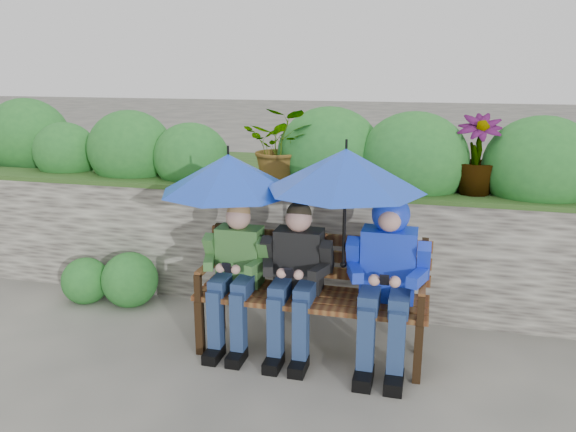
% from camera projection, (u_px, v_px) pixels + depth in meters
% --- Properties ---
extents(ground, '(60.00, 60.00, 0.00)m').
position_uv_depth(ground, '(285.00, 340.00, 4.26)').
color(ground, '#51514C').
rests_on(ground, ground).
extents(garden_backdrop, '(8.00, 2.86, 1.73)m').
position_uv_depth(garden_backdrop, '(318.00, 211.00, 5.63)').
color(garden_backdrop, '#4A4540').
rests_on(garden_backdrop, ground).
extents(park_bench, '(1.63, 0.48, 0.86)m').
position_uv_depth(park_bench, '(313.00, 286.00, 4.01)').
color(park_bench, black).
rests_on(park_bench, ground).
extents(boy_left, '(0.48, 0.56, 1.08)m').
position_uv_depth(boy_left, '(236.00, 268.00, 4.05)').
color(boy_left, '#2B5F2B').
rests_on(boy_left, ground).
extents(boy_middle, '(0.50, 0.58, 1.10)m').
position_uv_depth(boy_middle, '(296.00, 272.00, 3.94)').
color(boy_middle, black).
rests_on(boy_middle, ground).
extents(boy_right, '(0.56, 0.67, 1.18)m').
position_uv_depth(boy_right, '(387.00, 270.00, 3.77)').
color(boy_right, '#103AC2').
rests_on(boy_right, ground).
extents(umbrella_left, '(0.99, 0.99, 0.82)m').
position_uv_depth(umbrella_left, '(229.00, 173.00, 3.94)').
color(umbrella_left, blue).
rests_on(umbrella_left, ground).
extents(umbrella_right, '(1.06, 1.06, 0.88)m').
position_uv_depth(umbrella_right, '(346.00, 170.00, 3.65)').
color(umbrella_right, blue).
rests_on(umbrella_right, ground).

